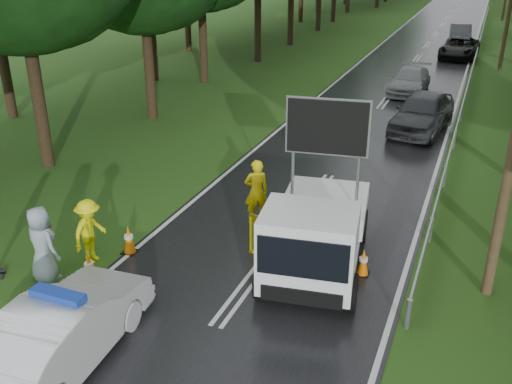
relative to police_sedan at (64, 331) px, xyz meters
The scene contains 19 objects.
ground 4.16m from the police_sedan, 58.16° to the left, with size 160.00×160.00×0.00m, color #2A4814.
road 33.56m from the police_sedan, 86.31° to the left, with size 7.00×140.00×0.02m, color black.
guardrail 33.66m from the police_sedan, 79.97° to the left, with size 0.12×60.06×0.70m.
police_sedan is the anchor object (origin of this frame).
work_truck 6.01m from the police_sedan, 55.17° to the left, with size 2.84×5.19×3.94m.
barrier 5.65m from the police_sedan, 58.38° to the left, with size 2.68×0.72×1.14m.
officer 6.96m from the police_sedan, 80.72° to the left, with size 0.69×0.45×1.88m, color yellow.
civilian 4.77m from the police_sedan, 56.58° to the left, with size 0.90×0.70×1.85m, color navy.
bystander_left 3.78m from the police_sedan, 119.58° to the left, with size 1.08×0.62×1.68m, color #F0F60D.
bystander_right 3.21m from the police_sedan, 137.24° to the left, with size 0.92×0.60×1.88m, color #899BA5.
queue_car_first 17.86m from the police_sedan, 75.72° to the left, with size 1.92×4.78×1.63m, color #3A3C41.
queue_car_second 24.03m from the police_sedan, 82.92° to the left, with size 1.78×4.38×1.27m, color #929699.
queue_car_third 35.22m from the police_sedan, 82.31° to the left, with size 2.27×4.92×1.37m, color black.
queue_car_fourth 41.13m from the police_sedan, 83.92° to the left, with size 1.53×4.40×1.45m, color #404247.
cone_near_left 2.84m from the police_sedan, 118.34° to the left, with size 0.36×0.36×0.77m.
cone_center 5.45m from the police_sedan, 65.12° to the left, with size 0.31×0.31×0.67m.
cone_far 7.53m from the police_sedan, 74.88° to the left, with size 0.32×0.32×0.68m.
cone_left_mid 4.18m from the police_sedan, 107.27° to the left, with size 0.37×0.37×0.78m.
cone_right 6.91m from the police_sedan, 48.64° to the left, with size 0.34×0.34×0.71m.
Camera 1 is at (4.41, -10.18, 7.41)m, focal length 40.00 mm.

